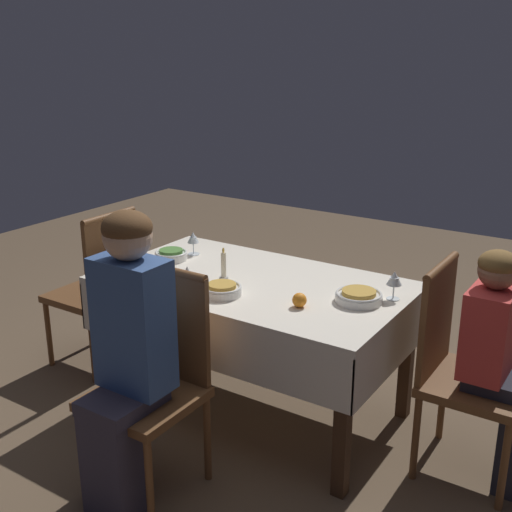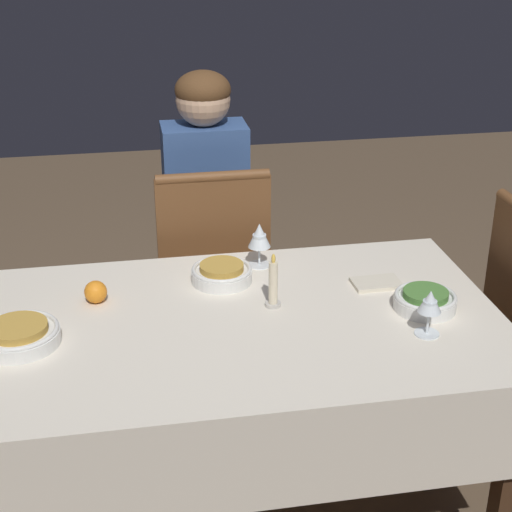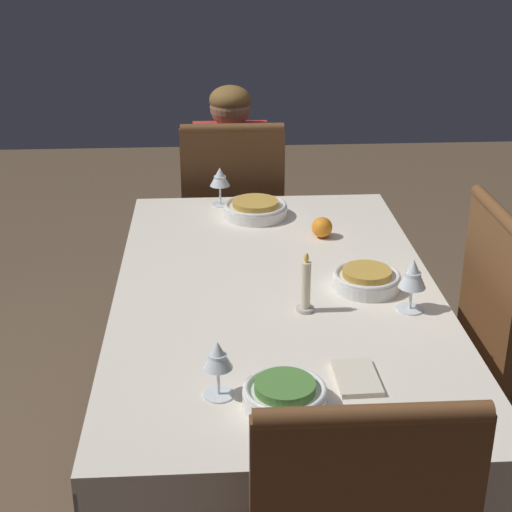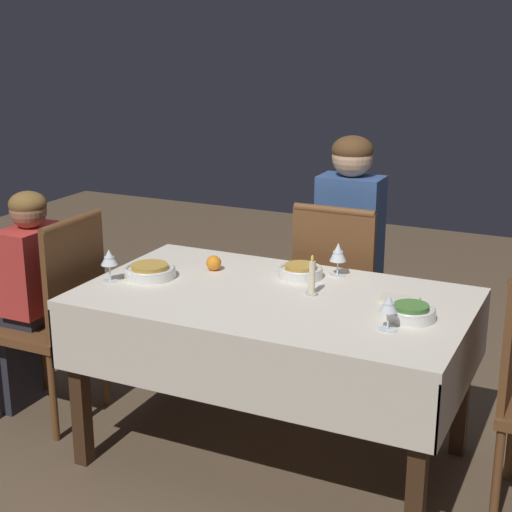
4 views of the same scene
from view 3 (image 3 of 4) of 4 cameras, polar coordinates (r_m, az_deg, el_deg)
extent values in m
plane|color=brown|center=(2.53, 1.36, -17.20)|extent=(8.00, 8.00, 0.00)
cube|color=silver|center=(2.14, 1.54, -2.81)|extent=(1.51, 0.88, 0.04)
cube|color=silver|center=(2.22, -9.85, -6.33)|extent=(1.51, 0.01, 0.25)
cube|color=silver|center=(2.28, 12.50, -5.62)|extent=(1.51, 0.01, 0.25)
cube|color=silver|center=(2.88, 0.25, 1.35)|extent=(0.01, 0.88, 0.25)
cube|color=#3D2616|center=(2.92, -6.95, -3.33)|extent=(0.06, 0.06, 0.69)
cube|color=#3D2616|center=(2.96, 7.48, -2.93)|extent=(0.06, 0.06, 0.69)
cube|color=brown|center=(2.24, 16.61, -2.91)|extent=(0.39, 0.03, 0.49)
cylinder|color=brown|center=(2.15, 17.36, 2.93)|extent=(0.38, 0.04, 0.04)
cylinder|color=brown|center=(2.36, 16.94, -15.62)|extent=(0.03, 0.03, 0.41)
cylinder|color=brown|center=(2.63, 14.29, -10.64)|extent=(0.03, 0.03, 0.41)
cube|color=brown|center=(3.24, -1.74, 1.42)|extent=(0.42, 0.42, 0.04)
cube|color=brown|center=(2.97, -1.69, 4.70)|extent=(0.03, 0.39, 0.49)
cylinder|color=brown|center=(2.90, -1.74, 9.27)|extent=(0.04, 0.38, 0.04)
cylinder|color=brown|center=(3.51, 1.22, -0.76)|extent=(0.03, 0.03, 0.41)
cylinder|color=brown|center=(3.50, -4.82, -0.91)|extent=(0.03, 0.03, 0.41)
cylinder|color=brown|center=(3.18, 1.75, -3.52)|extent=(0.03, 0.03, 0.41)
cylinder|color=brown|center=(3.17, -4.93, -3.69)|extent=(0.03, 0.03, 0.41)
cylinder|color=brown|center=(1.26, 8.51, -11.39)|extent=(0.04, 0.38, 0.04)
cube|color=#282833|center=(3.51, -1.81, -0.43)|extent=(0.14, 0.22, 0.45)
cube|color=#282833|center=(3.34, -1.82, 2.97)|extent=(0.31, 0.24, 0.06)
cube|color=red|center=(3.18, -1.82, 6.12)|extent=(0.18, 0.30, 0.38)
sphere|color=#9E7051|center=(3.11, -1.89, 10.78)|extent=(0.16, 0.16, 0.16)
ellipsoid|color=brown|center=(3.11, -1.89, 11.28)|extent=(0.16, 0.16, 0.11)
cylinder|color=white|center=(2.15, 8.03, -1.90)|extent=(0.18, 0.18, 0.04)
torus|color=white|center=(2.14, 8.07, -1.37)|extent=(0.18, 0.18, 0.01)
cylinder|color=gold|center=(2.14, 8.07, -1.22)|extent=(0.13, 0.13, 0.02)
cylinder|color=white|center=(2.06, 11.12, -3.79)|extent=(0.07, 0.07, 0.00)
cylinder|color=white|center=(2.04, 11.19, -2.99)|extent=(0.01, 0.01, 0.06)
cone|color=white|center=(2.01, 11.34, -1.23)|extent=(0.07, 0.07, 0.08)
cylinder|color=white|center=(2.02, 11.31, -1.62)|extent=(0.04, 0.04, 0.03)
cylinder|color=white|center=(2.63, -0.04, 3.27)|extent=(0.21, 0.21, 0.04)
torus|color=white|center=(2.63, -0.04, 3.72)|extent=(0.21, 0.21, 0.01)
cylinder|color=gold|center=(2.62, -0.04, 3.84)|extent=(0.15, 0.15, 0.02)
cylinder|color=white|center=(2.75, -2.61, 3.77)|extent=(0.06, 0.06, 0.00)
cylinder|color=white|center=(2.74, -2.62, 4.47)|extent=(0.01, 0.01, 0.07)
cone|color=white|center=(2.71, -2.65, 5.79)|extent=(0.07, 0.07, 0.06)
cylinder|color=white|center=(2.72, -2.64, 5.53)|extent=(0.04, 0.04, 0.03)
cylinder|color=white|center=(1.64, 2.11, -10.30)|extent=(0.18, 0.18, 0.04)
torus|color=white|center=(1.63, 2.12, -9.66)|extent=(0.17, 0.17, 0.01)
cylinder|color=#4C7F38|center=(1.63, 2.12, -9.48)|extent=(0.13, 0.13, 0.02)
cylinder|color=white|center=(1.69, -2.74, -10.03)|extent=(0.07, 0.07, 0.00)
cylinder|color=white|center=(1.67, -2.76, -9.04)|extent=(0.01, 0.01, 0.06)
cone|color=white|center=(1.63, -2.80, -7.19)|extent=(0.06, 0.06, 0.06)
cylinder|color=white|center=(1.64, -2.79, -7.55)|extent=(0.04, 0.04, 0.03)
cylinder|color=beige|center=(2.02, 3.58, -3.87)|extent=(0.05, 0.05, 0.01)
cylinder|color=beige|center=(1.99, 3.63, -2.13)|extent=(0.03, 0.03, 0.13)
ellipsoid|color=#F9C64C|center=(1.96, 3.69, -0.15)|extent=(0.01, 0.01, 0.03)
sphere|color=orange|center=(2.47, 4.82, 2.09)|extent=(0.07, 0.07, 0.07)
cube|color=beige|center=(1.74, 7.32, -8.77)|extent=(0.15, 0.10, 0.01)
camera|label=1|loc=(4.43, 36.27, 21.64)|focal=45.00mm
camera|label=2|loc=(2.75, -44.69, 20.02)|focal=55.00mm
camera|label=4|loc=(2.58, -78.84, 7.12)|focal=55.00mm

